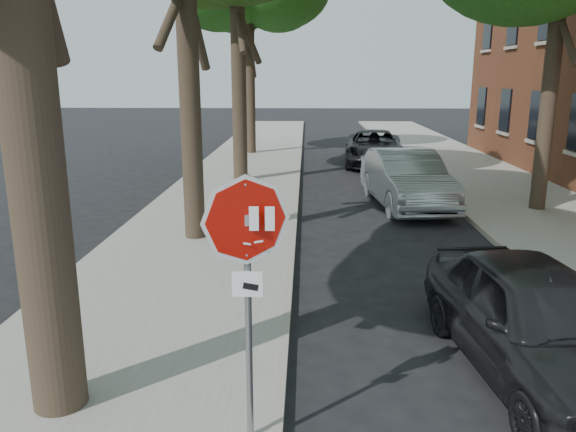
# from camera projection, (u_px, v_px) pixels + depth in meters

# --- Properties ---
(sidewalk_left) EXTENTS (4.00, 55.00, 0.12)m
(sidewalk_left) POSITION_uv_depth(u_px,v_px,m) (230.00, 193.00, 17.22)
(sidewalk_left) COLOR gray
(sidewalk_left) RESTS_ON ground
(sidewalk_right) EXTENTS (4.00, 55.00, 0.12)m
(sidewalk_right) POSITION_uv_depth(u_px,v_px,m) (510.00, 195.00, 16.95)
(sidewalk_right) COLOR gray
(sidewalk_right) RESTS_ON ground
(curb_left) EXTENTS (0.12, 55.00, 0.13)m
(curb_left) POSITION_uv_depth(u_px,v_px,m) (297.00, 193.00, 17.15)
(curb_left) COLOR #9E9384
(curb_left) RESTS_ON ground
(curb_right) EXTENTS (0.12, 55.00, 0.13)m
(curb_right) POSITION_uv_depth(u_px,v_px,m) (442.00, 194.00, 17.01)
(curb_right) COLOR #9E9384
(curb_right) RESTS_ON ground
(stop_sign) EXTENTS (0.76, 0.34, 2.61)m
(stop_sign) POSITION_uv_depth(u_px,v_px,m) (247.00, 260.00, 5.04)
(stop_sign) COLOR gray
(stop_sign) RESTS_ON sidewalk_left
(car_a) EXTENTS (2.12, 4.34, 1.42)m
(car_a) POSITION_uv_depth(u_px,v_px,m) (536.00, 320.00, 6.72)
(car_a) COLOR black
(car_a) RESTS_ON ground
(car_b) EXTENTS (2.14, 4.88, 1.56)m
(car_b) POSITION_uv_depth(u_px,v_px,m) (406.00, 179.00, 15.52)
(car_b) COLOR #9DA0A4
(car_b) RESTS_ON ground
(car_d) EXTENTS (2.73, 5.22, 1.40)m
(car_d) POSITION_uv_depth(u_px,v_px,m) (374.00, 148.00, 22.85)
(car_d) COLOR black
(car_d) RESTS_ON ground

